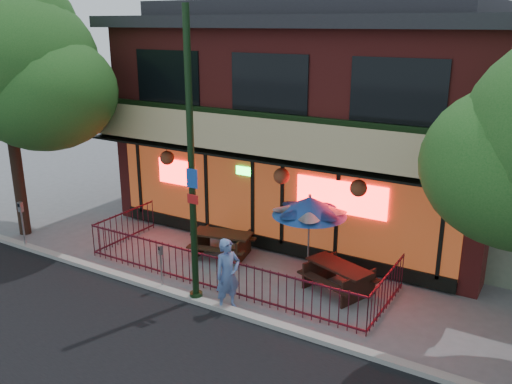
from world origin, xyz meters
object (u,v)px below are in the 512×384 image
(street_tree_left, at_px, (5,55))
(picnic_table_right, at_px, (339,274))
(patio_umbrella, at_px, (310,206))
(pedestrian, at_px, (228,275))
(parking_meter_far, at_px, (22,217))
(parking_meter_near, at_px, (161,260))
(street_light, at_px, (192,178))
(picnic_table_left, at_px, (222,241))

(street_tree_left, bearing_deg, picnic_table_right, 8.06)
(patio_umbrella, bearing_deg, pedestrian, -105.97)
(street_tree_left, height_order, parking_meter_far, street_tree_left)
(parking_meter_near, height_order, parking_meter_far, parking_meter_far)
(street_light, distance_m, parking_meter_near, 2.57)
(street_light, height_order, pedestrian, street_light)
(street_light, distance_m, patio_umbrella, 3.50)
(pedestrian, bearing_deg, picnic_table_right, -16.95)
(patio_umbrella, bearing_deg, picnic_table_left, -174.16)
(picnic_table_right, height_order, patio_umbrella, patio_umbrella)
(street_tree_left, distance_m, picnic_table_right, 11.63)
(pedestrian, relative_size, parking_meter_far, 1.21)
(street_light, bearing_deg, picnic_table_left, 110.58)
(street_light, relative_size, parking_meter_near, 5.72)
(parking_meter_near, bearing_deg, street_light, -0.14)
(parking_meter_near, distance_m, parking_meter_far, 5.36)
(parking_meter_far, bearing_deg, street_light, 0.69)
(picnic_table_right, relative_size, patio_umbrella, 0.90)
(picnic_table_left, bearing_deg, parking_meter_near, -93.31)
(picnic_table_right, height_order, pedestrian, pedestrian)
(picnic_table_right, relative_size, parking_meter_far, 1.40)
(patio_umbrella, relative_size, parking_meter_near, 1.86)
(picnic_table_left, bearing_deg, patio_umbrella, 5.84)
(picnic_table_left, height_order, parking_meter_near, parking_meter_near)
(picnic_table_right, distance_m, pedestrian, 2.95)
(pedestrian, distance_m, parking_meter_near, 2.02)
(picnic_table_left, bearing_deg, street_tree_left, -165.02)
(patio_umbrella, bearing_deg, parking_meter_far, -160.57)
(patio_umbrella, bearing_deg, street_light, -121.40)
(street_light, height_order, picnic_table_right, street_light)
(picnic_table_left, height_order, patio_umbrella, patio_umbrella)
(picnic_table_right, xyz_separation_m, pedestrian, (-1.92, -2.19, 0.42))
(street_light, xyz_separation_m, parking_meter_near, (-1.10, 0.00, -2.32))
(patio_umbrella, distance_m, pedestrian, 3.05)
(picnic_table_left, xyz_separation_m, parking_meter_far, (-5.50, -2.61, 0.52))
(street_tree_left, relative_size, pedestrian, 4.49)
(street_tree_left, xyz_separation_m, parking_meter_far, (1.01, -0.87, -4.67))
(pedestrian, bearing_deg, picnic_table_left, 61.35)
(picnic_table_right, relative_size, parking_meter_near, 1.68)
(street_light, xyz_separation_m, picnic_table_right, (2.84, 2.25, -2.67))
(street_tree_left, xyz_separation_m, patio_umbrella, (9.17, 2.01, -3.72))
(street_light, relative_size, street_tree_left, 0.87)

